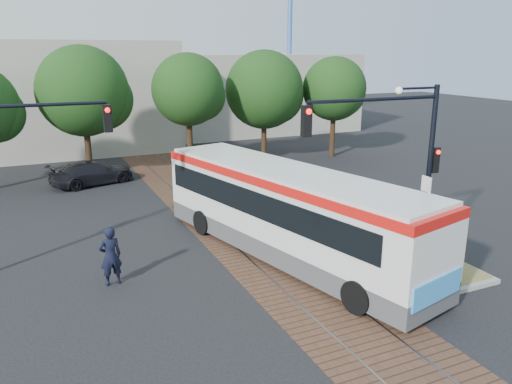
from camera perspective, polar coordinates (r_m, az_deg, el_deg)
ground at (r=17.26m, az=3.66°, el=-9.19°), size 120.00×120.00×0.00m
trackbed at (r=20.60m, az=-1.57°, el=-4.90°), size 3.60×40.00×0.02m
tree_row at (r=31.50m, az=-8.51°, el=11.20°), size 26.40×5.60×7.67m
warehouses at (r=43.22m, az=-15.34°, el=10.65°), size 40.00×13.00×8.00m
crane at (r=54.24m, az=3.90°, el=19.57°), size 8.00×0.50×18.00m
city_bus at (r=17.99m, az=3.52°, el=-1.90°), size 5.45×12.47×3.27m
traffic_island at (r=19.09m, az=17.97°, el=-6.38°), size 2.20×5.20×1.13m
signal_pole_main at (r=17.48m, az=16.48°, el=4.85°), size 5.49×0.46×6.00m
signal_pole_left at (r=18.12m, az=-26.88°, el=3.21°), size 4.99×0.34×6.00m
officer at (r=16.71m, az=-16.30°, el=-7.04°), size 0.77×0.56×1.96m
parked_car at (r=29.62m, az=-18.22°, el=2.11°), size 5.02×3.22×1.35m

